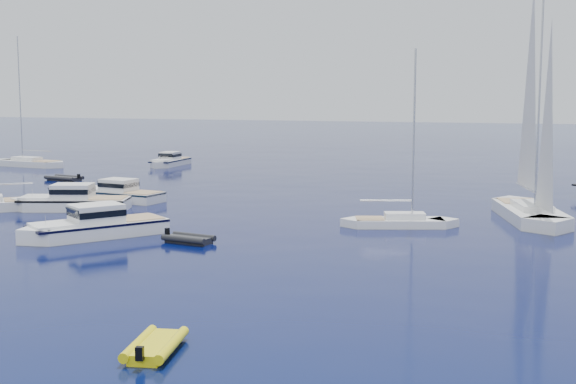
# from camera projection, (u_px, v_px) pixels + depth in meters

# --- Properties ---
(ground) EXTENTS (400.00, 400.00, 0.00)m
(ground) POSITION_uv_depth(u_px,v_px,m) (93.00, 368.00, 24.92)
(ground) COLOR #07184A
(ground) RESTS_ON ground
(motor_cruiser_left) EXTENTS (8.27, 9.53, 2.55)m
(motor_cruiser_left) POSITION_uv_depth(u_px,v_px,m) (94.00, 237.00, 47.24)
(motor_cruiser_left) COLOR white
(motor_cruiser_left) RESTS_ON ground
(motor_cruiser_centre) EXTENTS (9.93, 5.57, 2.49)m
(motor_cruiser_centre) POSITION_uv_depth(u_px,v_px,m) (71.00, 210.00, 58.02)
(motor_cruiser_centre) COLOR white
(motor_cruiser_centre) RESTS_ON ground
(motor_cruiser_far_l) EXTENTS (9.00, 3.97, 2.28)m
(motor_cruiser_far_l) POSITION_uv_depth(u_px,v_px,m) (117.00, 201.00, 62.81)
(motor_cruiser_far_l) COLOR white
(motor_cruiser_far_l) RESTS_ON ground
(motor_cruiser_horizon) EXTENTS (2.61, 8.08, 2.11)m
(motor_cruiser_horizon) POSITION_uv_depth(u_px,v_px,m) (170.00, 166.00, 92.04)
(motor_cruiser_horizon) COLOR silver
(motor_cruiser_horizon) RESTS_ON ground
(sailboat_centre) EXTENTS (8.38, 4.41, 11.94)m
(sailboat_centre) POSITION_uv_depth(u_px,v_px,m) (400.00, 227.00, 50.78)
(sailboat_centre) COLOR white
(sailboat_centre) RESTS_ON ground
(sailboat_sails_r) EXTENTS (6.58, 13.32, 18.95)m
(sailboat_sails_r) POSITION_uv_depth(u_px,v_px,m) (529.00, 220.00, 53.60)
(sailboat_sails_r) COLOR white
(sailboat_sails_r) RESTS_ON ground
(sailboat_far_l) EXTENTS (10.96, 4.19, 15.71)m
(sailboat_far_l) POSITION_uv_depth(u_px,v_px,m) (30.00, 166.00, 91.32)
(sailboat_far_l) COLOR silver
(sailboat_far_l) RESTS_ON ground
(tender_yellow) EXTENTS (2.38, 3.53, 0.95)m
(tender_yellow) POSITION_uv_depth(u_px,v_px,m) (155.00, 352.00, 26.40)
(tender_yellow) COLOR yellow
(tender_yellow) RESTS_ON ground
(tender_grey_near) EXTENTS (3.35, 2.27, 0.95)m
(tender_grey_near) POSITION_uv_depth(u_px,v_px,m) (189.00, 243.00, 45.43)
(tender_grey_near) COLOR black
(tender_grey_near) RESTS_ON ground
(tender_grey_far) EXTENTS (4.25, 2.83, 0.95)m
(tender_grey_far) POSITION_uv_depth(u_px,v_px,m) (64.00, 180.00, 77.00)
(tender_grey_far) COLOR black
(tender_grey_far) RESTS_ON ground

